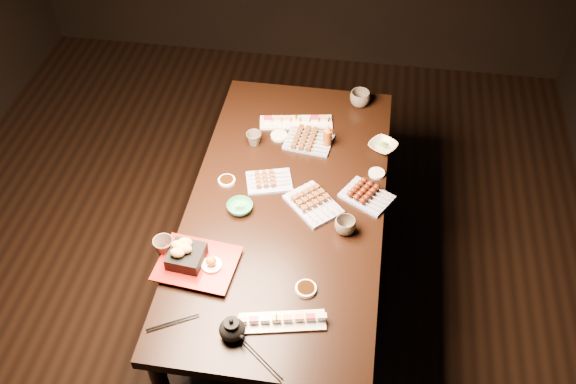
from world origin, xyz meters
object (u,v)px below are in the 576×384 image
object	(u,v)px
yakitori_plate_left	(309,139)
yakitori_plate_right	(313,201)
sushi_platter_near	(282,320)
yakitori_plate_center	(269,179)
teacup_mid_right	(345,226)
dining_table	(286,254)
teapot	(232,328)
teacup_far_left	(254,139)
condiment_bottle	(327,136)
tempura_tray	(196,258)
sushi_platter_far	(296,120)
edamame_bowl_green	(240,207)
edamame_bowl_cream	(383,146)
teacup_near_left	(164,247)
teacup_far_right	(360,99)

from	to	relation	value
yakitori_plate_left	yakitori_plate_right	bearing A→B (deg)	-72.39
sushi_platter_near	yakitori_plate_center	distance (m)	0.78
teacup_mid_right	sushi_platter_near	bearing A→B (deg)	-111.37
dining_table	teapot	bearing A→B (deg)	-80.89
teacup_far_left	condiment_bottle	bearing A→B (deg)	6.44
yakitori_plate_center	tempura_tray	distance (m)	0.58
sushi_platter_far	edamame_bowl_green	xyz separation A→B (m)	(-0.16, -0.66, -0.00)
yakitori_plate_center	yakitori_plate_right	world-z (taller)	yakitori_plate_right
sushi_platter_far	tempura_tray	size ratio (longest dim) A/B	1.15
sushi_platter_far	yakitori_plate_right	distance (m)	0.60
sushi_platter_far	yakitori_plate_center	distance (m)	0.46
dining_table	sushi_platter_far	distance (m)	0.70
edamame_bowl_cream	teacup_near_left	world-z (taller)	teacup_near_left
dining_table	teapot	size ratio (longest dim) A/B	14.88
yakitori_plate_left	tempura_tray	world-z (taller)	tempura_tray
teapot	yakitori_plate_right	bearing A→B (deg)	108.35
teacup_near_left	condiment_bottle	distance (m)	1.00
teacup_mid_right	teacup_far_right	world-z (taller)	teacup_far_right
dining_table	sushi_platter_near	bearing A→B (deg)	-65.91
edamame_bowl_green	teacup_far_left	size ratio (longest dim) A/B	1.54
sushi_platter_near	edamame_bowl_cream	bearing A→B (deg)	60.70
tempura_tray	teacup_mid_right	size ratio (longest dim) A/B	3.46
teacup_far_right	yakitori_plate_left	bearing A→B (deg)	-123.36
teacup_far_right	teacup_far_left	bearing A→B (deg)	-141.32
yakitori_plate_left	teacup_near_left	size ratio (longest dim) A/B	2.65
yakitori_plate_left	teacup_far_left	bearing A→B (deg)	-161.88
yakitori_plate_left	teapot	xyz separation A→B (m)	(-0.14, -1.16, 0.02)
sushi_platter_near	condiment_bottle	xyz separation A→B (m)	(0.06, 1.07, 0.05)
yakitori_plate_right	teapot	world-z (taller)	teapot
dining_table	edamame_bowl_cream	world-z (taller)	edamame_bowl_cream
dining_table	yakitori_plate_center	size ratio (longest dim) A/B	8.49
sushi_platter_near	condiment_bottle	bearing A→B (deg)	74.79
edamame_bowl_cream	teacup_near_left	distance (m)	1.21
dining_table	tempura_tray	xyz separation A→B (m)	(-0.31, -0.42, 0.44)
sushi_platter_near	teacup_far_left	bearing A→B (deg)	94.70
teacup_near_left	teapot	size ratio (longest dim) A/B	0.73
tempura_tray	teacup_far_left	world-z (taller)	tempura_tray
sushi_platter_far	yakitori_plate_right	xyz separation A→B (m)	(0.16, -0.58, 0.01)
yakitori_plate_right	yakitori_plate_left	xyz separation A→B (m)	(-0.08, 0.43, -0.00)
dining_table	yakitori_plate_center	distance (m)	0.43
yakitori_plate_left	teacup_mid_right	world-z (taller)	teacup_mid_right
teacup_mid_right	teacup_far_left	size ratio (longest dim) A/B	1.23
teacup_far_left	teapot	xyz separation A→B (m)	(0.13, -1.11, 0.02)
teacup_mid_right	edamame_bowl_green	bearing A→B (deg)	173.45
yakitori_plate_right	teacup_far_right	distance (m)	0.80
sushi_platter_far	edamame_bowl_green	size ratio (longest dim) A/B	3.17
yakitori_plate_right	edamame_bowl_cream	world-z (taller)	yakitori_plate_right
teacup_near_left	teacup_far_left	bearing A→B (deg)	71.90
yakitori_plate_center	yakitori_plate_left	xyz separation A→B (m)	(0.15, 0.31, 0.00)
tempura_tray	teapot	xyz separation A→B (m)	(0.22, -0.30, -0.01)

